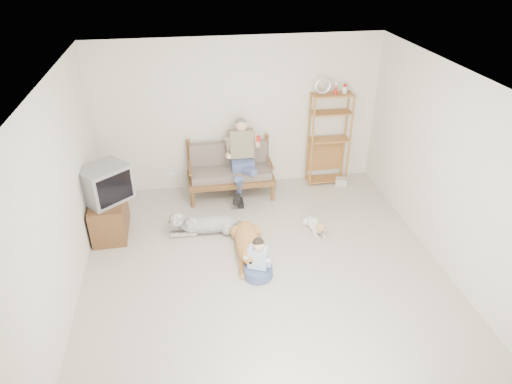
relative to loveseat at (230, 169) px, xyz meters
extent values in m
plane|color=beige|center=(0.22, -2.38, -0.49)|extent=(5.50, 5.50, 0.00)
plane|color=silver|center=(0.22, -2.38, 2.21)|extent=(5.50, 5.50, 0.00)
plane|color=beige|center=(0.22, 0.37, 0.86)|extent=(5.00, 0.00, 5.00)
plane|color=beige|center=(0.22, -5.13, 0.86)|extent=(5.00, 0.00, 5.00)
plane|color=beige|center=(-2.28, -2.38, 0.86)|extent=(0.00, 5.50, 5.50)
plane|color=beige|center=(2.72, -2.38, 0.86)|extent=(0.00, 5.50, 5.50)
cube|color=brown|center=(0.00, -0.07, -0.14)|extent=(1.50, 0.70, 0.10)
cube|color=#706256|center=(0.00, -0.07, -0.02)|extent=(1.38, 0.60, 0.13)
cube|color=#706256|center=(0.00, 0.17, 0.21)|extent=(1.38, 0.12, 0.45)
cylinder|color=brown|center=(0.00, 0.23, 0.41)|extent=(1.40, 0.05, 0.05)
cylinder|color=brown|center=(-0.70, -0.37, -0.34)|extent=(0.07, 0.07, 0.30)
cylinder|color=brown|center=(-0.70, 0.23, -0.01)|extent=(0.07, 0.07, 0.95)
cylinder|color=brown|center=(0.70, -0.37, -0.34)|extent=(0.07, 0.07, 0.30)
cylinder|color=brown|center=(0.70, 0.23, -0.01)|extent=(0.07, 0.07, 0.95)
cube|color=#44527D|center=(0.21, -0.07, 0.13)|extent=(0.39, 0.37, 0.19)
cube|color=gray|center=(0.21, 0.03, 0.47)|extent=(0.41, 0.28, 0.51)
sphere|color=#D9A988|center=(0.21, 0.00, 0.81)|extent=(0.20, 0.20, 0.20)
sphere|color=#59544F|center=(0.21, 0.02, 0.85)|extent=(0.19, 0.19, 0.19)
cylinder|color=red|center=(0.48, -0.18, 0.64)|extent=(0.07, 0.07, 0.09)
cube|color=#A37633|center=(1.84, 0.17, 1.21)|extent=(0.72, 0.29, 0.03)
torus|color=silver|center=(1.65, 0.17, 1.37)|extent=(0.30, 0.05, 0.30)
cone|color=red|center=(1.89, 0.17, 1.30)|extent=(0.10, 0.10, 0.15)
cylinder|color=#A37633|center=(1.49, 0.03, 0.37)|extent=(0.04, 0.04, 1.71)
cylinder|color=#A37633|center=(1.49, 0.30, 0.37)|extent=(0.04, 0.04, 1.71)
cylinder|color=#A37633|center=(2.19, 0.03, 0.37)|extent=(0.04, 0.04, 1.71)
cylinder|color=#A37633|center=(2.19, 0.30, 0.37)|extent=(0.04, 0.04, 1.71)
cube|color=silver|center=(2.08, -0.03, -0.42)|extent=(0.25, 0.21, 0.13)
cube|color=brown|center=(-2.00, -0.93, -0.19)|extent=(0.52, 0.91, 0.60)
cube|color=brown|center=(-2.24, -1.15, -0.19)|extent=(0.03, 0.40, 0.50)
cube|color=brown|center=(-2.24, -0.71, -0.19)|extent=(0.03, 0.40, 0.50)
cube|color=gray|center=(-1.98, -0.93, 0.39)|extent=(0.85, 0.83, 0.55)
cube|color=black|center=(-1.81, -1.13, 0.39)|extent=(0.45, 0.38, 0.44)
cube|color=white|center=(-1.03, 0.35, -0.19)|extent=(0.12, 0.02, 0.08)
ellipsoid|color=#C27943|center=(0.05, -1.73, -0.33)|extent=(0.43, 1.02, 0.31)
sphere|color=#C27943|center=(0.03, -2.03, -0.31)|extent=(0.31, 0.31, 0.31)
sphere|color=#C27943|center=(0.01, -2.28, -0.17)|extent=(0.25, 0.25, 0.25)
ellipsoid|color=#C27943|center=(0.00, -2.39, -0.20)|extent=(0.12, 0.18, 0.09)
cylinder|color=#C27943|center=(0.08, -1.24, -0.42)|extent=(0.16, 0.40, 0.05)
ellipsoid|color=#C27943|center=(-0.08, -2.25, -0.17)|extent=(0.06, 0.08, 0.12)
ellipsoid|color=#C27943|center=(0.10, -2.26, -0.17)|extent=(0.06, 0.08, 0.12)
ellipsoid|color=white|center=(-0.47, -1.17, -0.35)|extent=(0.92, 0.34, 0.27)
sphere|color=white|center=(-0.74, -1.16, -0.33)|extent=(0.27, 0.27, 0.27)
sphere|color=white|center=(-0.97, -1.16, -0.21)|extent=(0.24, 0.24, 0.24)
ellipsoid|color=white|center=(-1.08, -1.15, -0.24)|extent=(0.17, 0.11, 0.09)
cylinder|color=white|center=(-0.02, -1.18, -0.43)|extent=(0.36, 0.16, 0.04)
ellipsoid|color=white|center=(-0.94, -1.07, -0.21)|extent=(0.08, 0.06, 0.12)
ellipsoid|color=white|center=(-0.95, -1.24, -0.21)|extent=(0.08, 0.06, 0.12)
ellipsoid|color=silver|center=(1.18, -1.36, -0.40)|extent=(0.26, 0.46, 0.17)
sphere|color=silver|center=(1.20, -1.49, -0.39)|extent=(0.17, 0.17, 0.17)
sphere|color=tan|center=(1.22, -1.60, -0.31)|extent=(0.16, 0.16, 0.16)
ellipsoid|color=tan|center=(1.23, -1.67, -0.33)|extent=(0.08, 0.12, 0.06)
cylinder|color=silver|center=(1.15, -1.14, -0.45)|extent=(0.11, 0.17, 0.03)
cone|color=tan|center=(1.16, -1.59, -0.27)|extent=(0.05, 0.05, 0.05)
cone|color=tan|center=(1.27, -1.58, -0.27)|extent=(0.05, 0.05, 0.05)
torus|color=red|center=(1.21, -1.58, -0.32)|extent=(0.15, 0.15, 0.02)
cylinder|color=#44527D|center=(0.11, -2.36, -0.41)|extent=(0.40, 0.40, 0.15)
cube|color=#CEE6F8|center=(0.11, -2.34, -0.17)|extent=(0.30, 0.25, 0.31)
sphere|color=#D9A988|center=(0.11, -2.36, 0.04)|extent=(0.16, 0.16, 0.16)
sphere|color=black|center=(0.11, -2.35, 0.07)|extent=(0.16, 0.16, 0.16)
camera|label=1|loc=(-0.71, -7.18, 3.67)|focal=32.00mm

